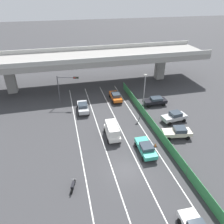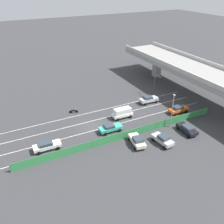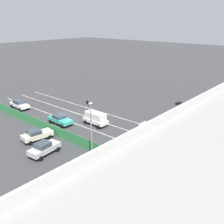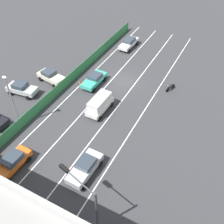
# 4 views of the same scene
# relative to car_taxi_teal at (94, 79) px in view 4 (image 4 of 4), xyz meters

# --- Properties ---
(ground_plane) EXTENTS (300.00, 300.00, 0.00)m
(ground_plane) POSITION_rel_car_taxi_teal_xyz_m (-3.47, -2.53, -0.85)
(ground_plane) COLOR #38383A
(lane_line_left_edge) EXTENTS (0.14, 44.28, 0.01)m
(lane_line_left_edge) POSITION_rel_car_taxi_teal_xyz_m (-8.64, 1.61, -0.84)
(lane_line_left_edge) COLOR silver
(lane_line_left_edge) RESTS_ON ground
(lane_line_mid_left) EXTENTS (0.14, 44.28, 0.01)m
(lane_line_mid_left) POSITION_rel_car_taxi_teal_xyz_m (-5.19, 1.61, -0.84)
(lane_line_mid_left) COLOR silver
(lane_line_mid_left) RESTS_ON ground
(lane_line_mid_right) EXTENTS (0.14, 44.28, 0.01)m
(lane_line_mid_right) POSITION_rel_car_taxi_teal_xyz_m (-1.75, 1.61, -0.84)
(lane_line_mid_right) COLOR silver
(lane_line_mid_right) RESTS_ON ground
(lane_line_right_edge) EXTENTS (0.14, 44.28, 0.01)m
(lane_line_right_edge) POSITION_rel_car_taxi_teal_xyz_m (1.70, 1.61, -0.84)
(lane_line_right_edge) COLOR silver
(lane_line_right_edge) RESTS_ON ground
(green_fence) EXTENTS (0.10, 40.38, 1.54)m
(green_fence) POSITION_rel_car_taxi_teal_xyz_m (3.27, 1.61, -0.08)
(green_fence) COLOR #338447
(green_fence) RESTS_ON ground
(car_taxi_teal) EXTENTS (2.11, 4.53, 1.51)m
(car_taxi_teal) POSITION_rel_car_taxi_teal_xyz_m (0.00, 0.00, 0.00)
(car_taxi_teal) COLOR teal
(car_taxi_teal) RESTS_ON ground
(car_hatchback_white) EXTENTS (2.09, 4.75, 1.59)m
(car_hatchback_white) POSITION_rel_car_taxi_teal_xyz_m (0.16, -12.19, 0.04)
(car_hatchback_white) COLOR silver
(car_hatchback_white) RESTS_ON ground
(car_van_white) EXTENTS (2.09, 4.39, 2.16)m
(car_van_white) POSITION_rel_car_taxi_teal_xyz_m (-3.57, 4.64, 0.37)
(car_van_white) COLOR silver
(car_van_white) RESTS_ON ground
(car_taxi_orange) EXTENTS (1.97, 4.47, 1.63)m
(car_taxi_orange) POSITION_rel_car_taxi_teal_xyz_m (0.06, 16.51, 0.06)
(car_taxi_orange) COLOR orange
(car_taxi_orange) RESTS_ON ground
(car_sedan_silver) EXTENTS (2.12, 4.48, 1.68)m
(car_sedan_silver) POSITION_rel_car_taxi_teal_xyz_m (-6.89, 13.52, 0.07)
(car_sedan_silver) COLOR #B7BABC
(car_sedan_silver) RESTS_ON ground
(motorcycle) EXTENTS (0.85, 1.87, 0.93)m
(motorcycle) POSITION_rel_car_taxi_teal_xyz_m (-10.19, -3.83, -0.39)
(motorcycle) COLOR black
(motorcycle) RESTS_ON ground
(parked_sedan_cream) EXTENTS (4.51, 2.55, 1.66)m
(parked_sedan_cream) POSITION_rel_car_taxi_teal_xyz_m (5.97, 2.28, 0.05)
(parked_sedan_cream) COLOR beige
(parked_sedan_cream) RESTS_ON ground
(parked_wagon_silver) EXTENTS (4.40, 2.40, 1.71)m
(parked_wagon_silver) POSITION_rel_car_taxi_teal_xyz_m (7.71, 6.49, 0.08)
(parked_wagon_silver) COLOR #B2B5B7
(parked_wagon_silver) RESTS_ON ground
(traffic_light) EXTENTS (3.98, 1.31, 5.67)m
(traffic_light) POSITION_rel_car_taxi_teal_xyz_m (-9.46, 17.44, 3.19)
(traffic_light) COLOR #47474C
(traffic_light) RESTS_ON ground
(street_lamp) EXTENTS (0.60, 0.36, 7.07)m
(street_lamp) POSITION_rel_car_taxi_teal_xyz_m (3.91, 11.26, 3.45)
(street_lamp) COLOR gray
(street_lamp) RESTS_ON ground
(traffic_cone) EXTENTS (0.47, 0.47, 0.56)m
(traffic_cone) POSITION_rel_car_taxi_teal_xyz_m (1.88, 0.91, -0.59)
(traffic_cone) COLOR orange
(traffic_cone) RESTS_ON ground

